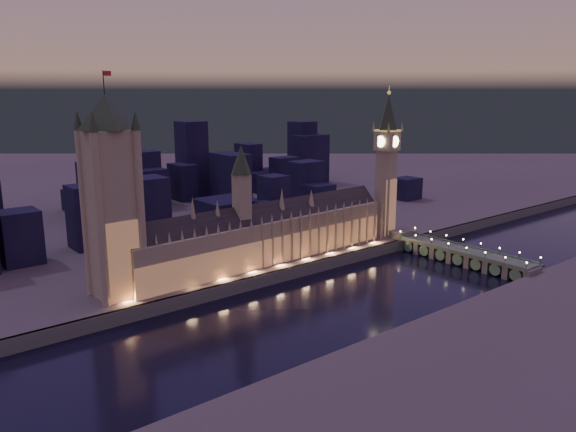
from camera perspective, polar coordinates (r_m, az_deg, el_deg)
ground_plane at (r=337.24m, az=5.26°, el=-8.04°), size 2000.00×2000.00×0.00m
north_bank at (r=785.78m, az=-22.14°, el=3.34°), size 2000.00×960.00×8.00m
embankment_wall at (r=364.61m, az=0.77°, el=-5.71°), size 2000.00×2.50×8.00m
palace_of_westminster at (r=369.47m, az=-2.17°, el=-1.85°), size 202.00×29.21×78.00m
victoria_tower at (r=312.07m, az=-17.53°, el=2.67°), size 31.68×31.68×120.85m
elizabeth_tower at (r=439.19m, az=10.01°, el=6.31°), size 18.00×18.00×114.01m
westminster_bridge at (r=414.42m, az=16.69°, el=-3.69°), size 18.35×113.00×15.90m
river_boat at (r=412.98m, az=22.72°, el=-4.86°), size 41.69×10.08×4.50m
city_backdrop at (r=541.74m, az=-10.89°, el=3.22°), size 432.30×215.63×83.74m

